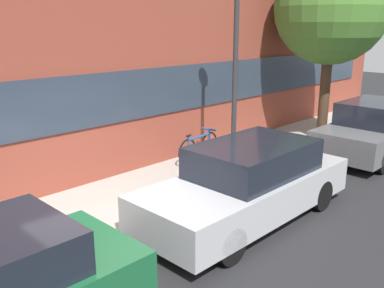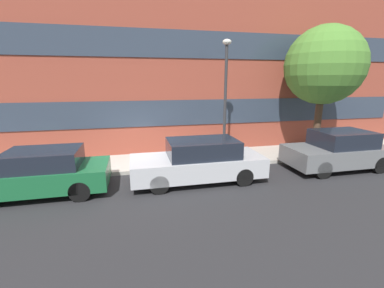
{
  "view_description": "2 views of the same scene",
  "coord_description": "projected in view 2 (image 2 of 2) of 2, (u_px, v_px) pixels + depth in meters",
  "views": [
    {
      "loc": [
        -3.83,
        -5.3,
        3.38
      ],
      "look_at": [
        1.91,
        0.34,
        1.13
      ],
      "focal_mm": 40.0,
      "sensor_mm": 36.0,
      "label": 1
    },
    {
      "loc": [
        -0.09,
        -8.84,
        3.26
      ],
      "look_at": [
        1.93,
        0.02,
        1.0
      ],
      "focal_mm": 24.0,
      "sensor_mm": 36.0,
      "label": 2
    }
  ],
  "objects": [
    {
      "name": "ground_plane",
      "position": [
        139.0,
        174.0,
        9.17
      ],
      "size": [
        56.0,
        56.0,
        0.0
      ],
      "primitive_type": "plane",
      "color": "#232326"
    },
    {
      "name": "sidewalk_strip",
      "position": [
        139.0,
        163.0,
        10.2
      ],
      "size": [
        28.0,
        2.21,
        0.14
      ],
      "color": "#A8A399",
      "rests_on": "ground_plane"
    },
    {
      "name": "rowhouse_facade",
      "position": [
        133.0,
        55.0,
        10.64
      ],
      "size": [
        28.0,
        1.02,
        8.56
      ],
      "color": "brown",
      "rests_on": "ground_plane"
    },
    {
      "name": "parked_car_green",
      "position": [
        41.0,
        173.0,
        7.41
      ],
      "size": [
        3.8,
        1.64,
        1.33
      ],
      "rotation": [
        0.0,
        0.0,
        3.14
      ],
      "color": "#195B33",
      "rests_on": "ground_plane"
    },
    {
      "name": "parked_car_silver",
      "position": [
        199.0,
        161.0,
        8.42
      ],
      "size": [
        4.31,
        1.66,
        1.39
      ],
      "rotation": [
        0.0,
        0.0,
        3.14
      ],
      "color": "#B2B5BA",
      "rests_on": "ground_plane"
    },
    {
      "name": "parked_car_grey",
      "position": [
        338.0,
        150.0,
        9.58
      ],
      "size": [
        3.81,
        1.7,
        1.45
      ],
      "rotation": [
        0.0,
        0.0,
        3.14
      ],
      "color": "slate",
      "rests_on": "ground_plane"
    },
    {
      "name": "fire_hydrant",
      "position": [
        67.0,
        162.0,
        8.99
      ],
      "size": [
        0.49,
        0.27,
        0.66
      ],
      "color": "gold",
      "rests_on": "sidewalk_strip"
    },
    {
      "name": "bicycle",
      "position": [
        218.0,
        144.0,
        11.35
      ],
      "size": [
        1.51,
        0.44,
        0.74
      ],
      "rotation": [
        0.0,
        0.0,
        0.1
      ],
      "color": "black",
      "rests_on": "sidewalk_strip"
    },
    {
      "name": "street_tree",
      "position": [
        324.0,
        66.0,
        10.39
      ],
      "size": [
        3.13,
        3.13,
        5.27
      ],
      "color": "#473323",
      "rests_on": "sidewalk_strip"
    },
    {
      "name": "lamp_post",
      "position": [
        226.0,
        89.0,
        9.59
      ],
      "size": [
        0.32,
        0.32,
        4.56
      ],
      "color": "#2D2D30",
      "rests_on": "sidewalk_strip"
    }
  ]
}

